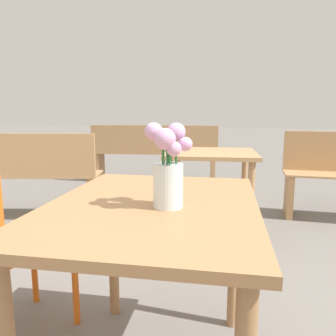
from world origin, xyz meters
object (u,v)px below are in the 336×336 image
object	(u,v)px
cafe_chair	(2,234)
table_back	(211,169)
table_front	(153,231)
flower_vase	(168,170)
bench_far	(154,151)
bench_near	(22,174)

from	to	relation	value
cafe_chair	table_back	xyz separation A→B (m)	(0.84, 1.39, 0.08)
table_front	flower_vase	bearing A→B (deg)	-37.20
table_front	cafe_chair	size ratio (longest dim) A/B	1.08
bench_far	table_back	xyz separation A→B (m)	(0.94, -2.08, 0.12)
bench_near	cafe_chair	bearing A→B (deg)	-58.09
cafe_chair	bench_far	size ratio (longest dim) A/B	0.48
bench_near	table_back	xyz separation A→B (m)	(1.81, -0.17, 0.14)
flower_vase	bench_near	distance (m)	2.50
cafe_chair	bench_far	distance (m)	3.47
flower_vase	bench_near	size ratio (longest dim) A/B	0.19
table_front	cafe_chair	bearing A→B (deg)	169.94
table_front	table_back	bearing A→B (deg)	85.50
flower_vase	bench_near	world-z (taller)	flower_vase
bench_near	table_front	bearing A→B (deg)	-44.94
flower_vase	cafe_chair	size ratio (longest dim) A/B	0.32
bench_near	flower_vase	bearing A→B (deg)	-44.70
bench_near	bench_far	distance (m)	2.09
table_back	flower_vase	bearing A→B (deg)	-92.07
cafe_chair	table_back	world-z (taller)	cafe_chair
table_front	cafe_chair	xyz separation A→B (m)	(-0.72, 0.13, -0.11)
flower_vase	cafe_chair	bearing A→B (deg)	167.37
table_back	bench_far	bearing A→B (deg)	114.34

